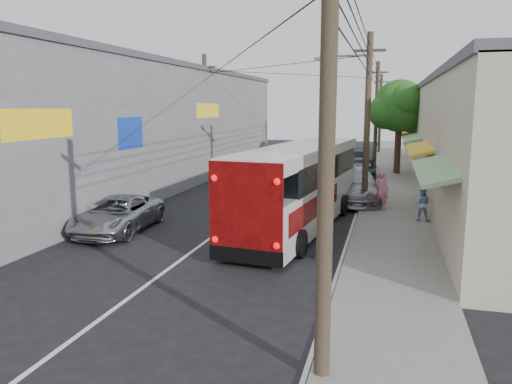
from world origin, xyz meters
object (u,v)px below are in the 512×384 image
(parked_car_mid, at_px, (363,168))
(pedestrian_near, at_px, (381,190))
(jeepney, at_px, (118,214))
(pedestrian_far, at_px, (422,204))
(parked_suv, at_px, (354,185))
(parked_car_far, at_px, (355,161))
(coach_bus, at_px, (301,185))

(parked_car_mid, xyz_separation_m, pedestrian_near, (1.35, -10.12, 0.27))
(jeepney, height_order, parked_car_mid, parked_car_mid)
(pedestrian_near, height_order, pedestrian_far, pedestrian_near)
(parked_suv, distance_m, parked_car_far, 12.22)
(pedestrian_near, bearing_deg, coach_bus, 72.91)
(jeepney, height_order, pedestrian_far, pedestrian_far)
(parked_car_mid, distance_m, pedestrian_far, 12.42)
(pedestrian_far, bearing_deg, pedestrian_near, -43.56)
(parked_car_mid, bearing_deg, coach_bus, -99.41)
(pedestrian_far, bearing_deg, coach_bus, 26.98)
(coach_bus, xyz_separation_m, parked_car_mid, (1.73, 13.87, -0.94))
(pedestrian_near, bearing_deg, jeepney, 55.03)
(parked_suv, height_order, pedestrian_far, parked_suv)
(coach_bus, bearing_deg, parked_car_far, 93.55)
(parked_car_mid, height_order, pedestrian_near, pedestrian_near)
(pedestrian_near, bearing_deg, parked_car_mid, -60.06)
(coach_bus, xyz_separation_m, jeepney, (-6.67, -2.52, -1.02))
(coach_bus, bearing_deg, pedestrian_far, 27.45)
(jeepney, xyz_separation_m, parked_car_far, (7.60, 20.72, 0.07))
(jeepney, xyz_separation_m, pedestrian_near, (9.75, 6.26, 0.35))
(parked_suv, bearing_deg, jeepney, -141.16)
(parked_car_far, bearing_deg, parked_car_mid, -82.91)
(coach_bus, relative_size, pedestrian_far, 7.94)
(coach_bus, height_order, parked_car_mid, coach_bus)
(pedestrian_far, bearing_deg, parked_suv, -48.44)
(coach_bus, distance_m, parked_car_mid, 14.00)
(parked_car_mid, height_order, parked_car_far, parked_car_mid)
(pedestrian_near, bearing_deg, parked_car_far, -59.20)
(jeepney, height_order, pedestrian_near, pedestrian_near)
(jeepney, relative_size, parked_suv, 0.83)
(parked_suv, xyz_separation_m, parked_car_far, (-0.80, 12.20, -0.11))
(parked_car_mid, relative_size, pedestrian_near, 2.45)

